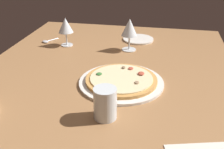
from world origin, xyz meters
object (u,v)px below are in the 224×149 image
object	(u,v)px
pizza_main	(121,81)
side_plate	(138,39)
wine_glass_near	(66,26)
wine_glass_far	(130,28)
water_glass	(105,105)
spoon	(47,41)

from	to	relation	value
pizza_main	side_plate	xyz separation A→B (cm)	(51.83, -1.05, -0.72)
wine_glass_near	wine_glass_far	bearing A→B (deg)	-90.56
pizza_main	side_plate	size ratio (longest dim) A/B	1.97
wine_glass_far	wine_glass_near	size ratio (longest dim) A/B	1.10
water_glass	spoon	distance (cm)	77.72
water_glass	spoon	size ratio (longest dim) A/B	1.09
side_plate	wine_glass_far	bearing A→B (deg)	169.08
wine_glass_far	water_glass	world-z (taller)	wine_glass_far
water_glass	side_plate	bearing A→B (deg)	-1.82
spoon	wine_glass_near	bearing A→B (deg)	-102.72
wine_glass_near	side_plate	bearing A→B (deg)	-66.78
wine_glass_far	side_plate	distance (cm)	19.49
pizza_main	spoon	xyz separation A→B (cm)	(39.09, 47.64, -0.71)
wine_glass_far	spoon	world-z (taller)	wine_glass_far
wine_glass_near	side_plate	distance (cm)	40.69
wine_glass_far	spoon	xyz separation A→B (cm)	(3.13, 45.63, -10.88)
wine_glass_far	water_glass	xyz separation A→B (cm)	(-59.15, -0.68, -6.69)
water_glass	pizza_main	bearing A→B (deg)	-3.30
spoon	pizza_main	bearing A→B (deg)	-129.37
wine_glass_near	spoon	xyz separation A→B (cm)	(2.81, 12.45, -9.98)
wine_glass_far	side_plate	size ratio (longest dim) A/B	0.97
side_plate	spoon	world-z (taller)	spoon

